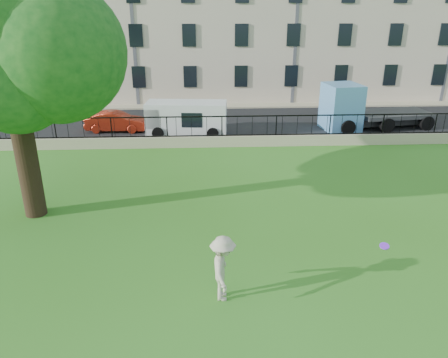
{
  "coord_description": "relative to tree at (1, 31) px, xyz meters",
  "views": [
    {
      "loc": [
        -1.04,
        -11.2,
        7.46
      ],
      "look_at": [
        -0.31,
        3.5,
        1.48
      ],
      "focal_mm": 35.0,
      "sensor_mm": 36.0,
      "label": 1
    }
  ],
  "objects": [
    {
      "name": "tree",
      "position": [
        0.0,
        0.0,
        0.0
      ],
      "size": [
        8.04,
        6.24,
        9.94
      ],
      "color": "black",
      "rests_on": "ground"
    },
    {
      "name": "retaining_wall",
      "position": [
        7.54,
        7.95,
        -6.29
      ],
      "size": [
        50.0,
        0.4,
        0.6
      ],
      "primitive_type": "cube",
      "color": "tan",
      "rests_on": "ground"
    },
    {
      "name": "street",
      "position": [
        7.54,
        12.65,
        -6.58
      ],
      "size": [
        60.0,
        9.0,
        0.01
      ],
      "primitive_type": "cube",
      "color": "black",
      "rests_on": "ground"
    },
    {
      "name": "white_van",
      "position": [
        5.54,
        10.36,
        -5.6
      ],
      "size": [
        4.87,
        2.23,
        1.99
      ],
      "primitive_type": "cube",
      "rotation": [
        0.0,
        0.0,
        -0.08
      ],
      "color": "silver",
      "rests_on": "street"
    },
    {
      "name": "man",
      "position": [
        6.96,
        -5.47,
        -5.66
      ],
      "size": [
        0.74,
        1.23,
        1.86
      ],
      "primitive_type": "imported",
      "rotation": [
        0.0,
        0.0,
        1.53
      ],
      "color": "#B7AF95",
      "rests_on": "ground"
    },
    {
      "name": "sidewalk",
      "position": [
        7.54,
        17.85,
        -6.53
      ],
      "size": [
        60.0,
        1.4,
        0.12
      ],
      "primitive_type": "cube",
      "color": "tan",
      "rests_on": "ground"
    },
    {
      "name": "ground",
      "position": [
        7.54,
        -4.05,
        -6.59
      ],
      "size": [
        120.0,
        120.0,
        0.0
      ],
      "primitive_type": "plane",
      "color": "#336C19",
      "rests_on": "ground"
    },
    {
      "name": "blue_truck",
      "position": [
        17.45,
        11.35,
        -5.17
      ],
      "size": [
        7.05,
        3.33,
        2.85
      ],
      "primitive_type": "cube",
      "rotation": [
        0.0,
        0.0,
        0.14
      ],
      "color": "#5895CE",
      "rests_on": "street"
    },
    {
      "name": "iron_railing",
      "position": [
        7.54,
        7.95,
        -5.44
      ],
      "size": [
        50.0,
        0.05,
        1.13
      ],
      "color": "black",
      "rests_on": "retaining_wall"
    },
    {
      "name": "frisbee",
      "position": [
        11.54,
        -4.83,
        -5.5
      ],
      "size": [
        0.35,
        0.34,
        0.12
      ],
      "primitive_type": "cylinder",
      "rotation": [
        0.21,
        -0.14,
        0.34
      ],
      "color": "#852AF1"
    },
    {
      "name": "building_row",
      "position": [
        7.54,
        23.51,
        0.33
      ],
      "size": [
        56.4,
        10.4,
        13.8
      ],
      "color": "beige",
      "rests_on": "ground"
    },
    {
      "name": "red_sedan",
      "position": [
        1.15,
        11.35,
        -5.98
      ],
      "size": [
        3.77,
        1.46,
        1.22
      ],
      "primitive_type": "imported",
      "rotation": [
        0.0,
        0.0,
        1.53
      ],
      "color": "#AF2915",
      "rests_on": "street"
    }
  ]
}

